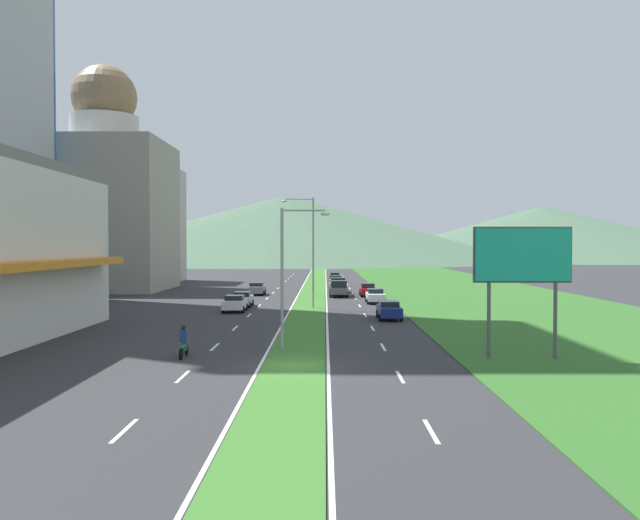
# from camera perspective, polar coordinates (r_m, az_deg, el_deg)

# --- Properties ---
(ground_plane) EXTENTS (600.00, 600.00, 0.00)m
(ground_plane) POSITION_cam_1_polar(r_m,az_deg,el_deg) (33.07, -2.33, -9.44)
(ground_plane) COLOR #2D2D30
(grass_median) EXTENTS (3.20, 240.00, 0.06)m
(grass_median) POSITION_cam_1_polar(r_m,az_deg,el_deg) (92.67, -0.53, -2.46)
(grass_median) COLOR #387028
(grass_median) RESTS_ON ground_plane
(grass_verge_right) EXTENTS (24.00, 240.00, 0.06)m
(grass_verge_right) POSITION_cam_1_polar(r_m,az_deg,el_deg) (94.59, 12.05, -2.41)
(grass_verge_right) COLOR #2D6023
(grass_verge_right) RESTS_ON ground_plane
(lane_dash_left_1) EXTENTS (0.16, 2.80, 0.01)m
(lane_dash_left_1) POSITION_cam_1_polar(r_m,az_deg,el_deg) (23.11, -16.91, -14.23)
(lane_dash_left_1) COLOR silver
(lane_dash_left_1) RESTS_ON ground_plane
(lane_dash_left_2) EXTENTS (0.16, 2.80, 0.01)m
(lane_dash_left_2) POSITION_cam_1_polar(r_m,az_deg,el_deg) (31.38, -12.04, -10.05)
(lane_dash_left_2) COLOR silver
(lane_dash_left_2) RESTS_ON ground_plane
(lane_dash_left_3) EXTENTS (0.16, 2.80, 0.01)m
(lane_dash_left_3) POSITION_cam_1_polar(r_m,az_deg,el_deg) (39.87, -9.29, -7.59)
(lane_dash_left_3) COLOR silver
(lane_dash_left_3) RESTS_ON ground_plane
(lane_dash_left_4) EXTENTS (0.16, 2.80, 0.01)m
(lane_dash_left_4) POSITION_cam_1_polar(r_m,az_deg,el_deg) (48.47, -7.52, -5.99)
(lane_dash_left_4) COLOR silver
(lane_dash_left_4) RESTS_ON ground_plane
(lane_dash_left_5) EXTENTS (0.16, 2.80, 0.01)m
(lane_dash_left_5) POSITION_cam_1_polar(r_m,az_deg,el_deg) (57.12, -6.30, -4.87)
(lane_dash_left_5) COLOR silver
(lane_dash_left_5) RESTS_ON ground_plane
(lane_dash_left_6) EXTENTS (0.16, 2.80, 0.01)m
(lane_dash_left_6) POSITION_cam_1_polar(r_m,az_deg,el_deg) (65.82, -5.40, -4.05)
(lane_dash_left_6) COLOR silver
(lane_dash_left_6) RESTS_ON ground_plane
(lane_dash_left_7) EXTENTS (0.16, 2.80, 0.01)m
(lane_dash_left_7) POSITION_cam_1_polar(r_m,az_deg,el_deg) (74.53, -4.71, -3.41)
(lane_dash_left_7) COLOR silver
(lane_dash_left_7) RESTS_ON ground_plane
(lane_dash_left_8) EXTENTS (0.16, 2.80, 0.01)m
(lane_dash_left_8) POSITION_cam_1_polar(r_m,az_deg,el_deg) (83.26, -4.16, -2.91)
(lane_dash_left_8) COLOR silver
(lane_dash_left_8) RESTS_ON ground_plane
(lane_dash_left_9) EXTENTS (0.16, 2.80, 0.01)m
(lane_dash_left_9) POSITION_cam_1_polar(r_m,az_deg,el_deg) (92.00, -3.72, -2.51)
(lane_dash_left_9) COLOR silver
(lane_dash_left_9) RESTS_ON ground_plane
(lane_dash_left_10) EXTENTS (0.16, 2.80, 0.01)m
(lane_dash_left_10) POSITION_cam_1_polar(r_m,az_deg,el_deg) (100.75, -3.36, -2.17)
(lane_dash_left_10) COLOR silver
(lane_dash_left_10) RESTS_ON ground_plane
(lane_dash_left_11) EXTENTS (0.16, 2.80, 0.01)m
(lane_dash_left_11) POSITION_cam_1_polar(r_m,az_deg,el_deg) (109.51, -3.06, -1.89)
(lane_dash_left_11) COLOR silver
(lane_dash_left_11) RESTS_ON ground_plane
(lane_dash_left_12) EXTENTS (0.16, 2.80, 0.01)m
(lane_dash_left_12) POSITION_cam_1_polar(r_m,az_deg,el_deg) (118.27, -2.80, -1.65)
(lane_dash_left_12) COLOR silver
(lane_dash_left_12) RESTS_ON ground_plane
(lane_dash_left_13) EXTENTS (0.16, 2.80, 0.01)m
(lane_dash_left_13) POSITION_cam_1_polar(r_m,az_deg,el_deg) (127.03, -2.57, -1.44)
(lane_dash_left_13) COLOR silver
(lane_dash_left_13) RESTS_ON ground_plane
(lane_dash_left_14) EXTENTS (0.16, 2.80, 0.01)m
(lane_dash_left_14) POSITION_cam_1_polar(r_m,az_deg,el_deg) (135.80, -2.38, -1.26)
(lane_dash_left_14) COLOR silver
(lane_dash_left_14) RESTS_ON ground_plane
(lane_dash_right_1) EXTENTS (0.16, 2.80, 0.01)m
(lane_dash_right_1) POSITION_cam_1_polar(r_m,az_deg,el_deg) (22.40, 9.80, -14.70)
(lane_dash_right_1) COLOR silver
(lane_dash_right_1) RESTS_ON ground_plane
(lane_dash_right_2) EXTENTS (0.16, 2.80, 0.01)m
(lane_dash_right_2) POSITION_cam_1_polar(r_m,az_deg,el_deg) (30.86, 7.10, -10.22)
(lane_dash_right_2) COLOR silver
(lane_dash_right_2) RESTS_ON ground_plane
(lane_dash_right_3) EXTENTS (0.16, 2.80, 0.01)m
(lane_dash_right_3) POSITION_cam_1_polar(r_m,az_deg,el_deg) (39.46, 5.61, -7.67)
(lane_dash_right_3) COLOR silver
(lane_dash_right_3) RESTS_ON ground_plane
(lane_dash_right_4) EXTENTS (0.16, 2.80, 0.01)m
(lane_dash_right_4) POSITION_cam_1_polar(r_m,az_deg,el_deg) (48.13, 4.66, -6.04)
(lane_dash_right_4) COLOR silver
(lane_dash_right_4) RESTS_ON ground_plane
(lane_dash_right_5) EXTENTS (0.16, 2.80, 0.01)m
(lane_dash_right_5) POSITION_cam_1_polar(r_m,az_deg,el_deg) (56.84, 4.01, -4.90)
(lane_dash_right_5) COLOR silver
(lane_dash_right_5) RESTS_ON ground_plane
(lane_dash_right_6) EXTENTS (0.16, 2.80, 0.01)m
(lane_dash_right_6) POSITION_cam_1_polar(r_m,az_deg,el_deg) (65.57, 3.53, -4.06)
(lane_dash_right_6) COLOR silver
(lane_dash_right_6) RESTS_ON ground_plane
(lane_dash_right_7) EXTENTS (0.16, 2.80, 0.01)m
(lane_dash_right_7) POSITION_cam_1_polar(r_m,az_deg,el_deg) (74.31, 3.16, -3.42)
(lane_dash_right_7) COLOR silver
(lane_dash_right_7) RESTS_ON ground_plane
(lane_dash_right_8) EXTENTS (0.16, 2.80, 0.01)m
(lane_dash_right_8) POSITION_cam_1_polar(r_m,az_deg,el_deg) (83.07, 2.88, -2.92)
(lane_dash_right_8) COLOR silver
(lane_dash_right_8) RESTS_ON ground_plane
(lane_dash_right_9) EXTENTS (0.16, 2.80, 0.01)m
(lane_dash_right_9) POSITION_cam_1_polar(r_m,az_deg,el_deg) (91.83, 2.64, -2.51)
(lane_dash_right_9) COLOR silver
(lane_dash_right_9) RESTS_ON ground_plane
(lane_dash_right_10) EXTENTS (0.16, 2.80, 0.01)m
(lane_dash_right_10) POSITION_cam_1_polar(r_m,az_deg,el_deg) (100.59, 2.45, -2.18)
(lane_dash_right_10) COLOR silver
(lane_dash_right_10) RESTS_ON ground_plane
(lane_dash_right_11) EXTENTS (0.16, 2.80, 0.01)m
(lane_dash_right_11) POSITION_cam_1_polar(r_m,az_deg,el_deg) (109.36, 2.29, -1.89)
(lane_dash_right_11) COLOR silver
(lane_dash_right_11) RESTS_ON ground_plane
(lane_dash_right_12) EXTENTS (0.16, 2.80, 0.01)m
(lane_dash_right_12) POSITION_cam_1_polar(r_m,az_deg,el_deg) (118.13, 2.15, -1.65)
(lane_dash_right_12) COLOR silver
(lane_dash_right_12) RESTS_ON ground_plane
(lane_dash_right_13) EXTENTS (0.16, 2.80, 0.01)m
(lane_dash_right_13) POSITION_cam_1_polar(r_m,az_deg,el_deg) (126.91, 2.03, -1.44)
(lane_dash_right_13) COLOR silver
(lane_dash_right_13) RESTS_ON ground_plane
(lane_dash_right_14) EXTENTS (0.16, 2.80, 0.01)m
(lane_dash_right_14) POSITION_cam_1_polar(r_m,az_deg,el_deg) (135.68, 1.93, -1.26)
(lane_dash_right_14) COLOR silver
(lane_dash_right_14) RESTS_ON ground_plane
(edge_line_median_left) EXTENTS (0.16, 240.00, 0.01)m
(edge_line_median_left) POSITION_cam_1_polar(r_m,az_deg,el_deg) (92.71, -1.62, -2.47)
(edge_line_median_left) COLOR silver
(edge_line_median_left) RESTS_ON ground_plane
(edge_line_median_right) EXTENTS (0.16, 240.00, 0.01)m
(edge_line_median_right) POSITION_cam_1_polar(r_m,az_deg,el_deg) (92.65, 0.55, -2.48)
(edge_line_median_right) COLOR silver
(edge_line_median_right) RESTS_ON ground_plane
(domed_building) EXTENTS (16.82, 16.82, 30.79)m
(domed_building) POSITION_cam_1_polar(r_m,az_deg,el_deg) (93.66, -18.46, 5.02)
(domed_building) COLOR #9E9384
(domed_building) RESTS_ON ground_plane
(midrise_colored) EXTENTS (12.00, 12.00, 18.92)m
(midrise_colored) POSITION_cam_1_polar(r_m,az_deg,el_deg) (111.75, -15.39, 2.98)
(midrise_colored) COLOR #B7B2A8
(midrise_colored) RESTS_ON ground_plane
(hill_far_left) EXTENTS (172.55, 172.55, 31.92)m
(hill_far_left) POSITION_cam_1_polar(r_m,az_deg,el_deg) (293.72, -23.19, 3.15)
(hill_far_left) COLOR #47664C
(hill_far_left) RESTS_ON ground_plane
(hill_far_center) EXTENTS (188.57, 188.57, 25.87)m
(hill_far_center) POSITION_cam_1_polar(r_m,az_deg,el_deg) (258.21, -3.10, 2.85)
(hill_far_center) COLOR #47664C
(hill_far_center) RESTS_ON ground_plane
(hill_far_right) EXTENTS (171.45, 171.45, 23.05)m
(hill_far_right) POSITION_cam_1_polar(r_m,az_deg,el_deg) (299.51, 19.03, 2.30)
(hill_far_right) COLOR #47664C
(hill_far_right) RESTS_ON ground_plane
(street_lamp_near) EXTENTS (2.91, 0.33, 8.37)m
(street_lamp_near) POSITION_cam_1_polar(r_m,az_deg,el_deg) (37.91, -2.86, -0.66)
(street_lamp_near) COLOR #99999E
(street_lamp_near) RESTS_ON ground_plane
(street_lamp_mid) EXTENTS (3.16, 0.38, 10.76)m
(street_lamp_mid) POSITION_cam_1_polar(r_m,az_deg,el_deg) (62.28, -0.90, 1.29)
(street_lamp_mid) COLOR #99999E
(street_lamp_mid) RESTS_ON ground_plane
(billboard_roadside) EXTENTS (5.32, 0.28, 7.17)m
(billboard_roadside) POSITION_cam_1_polar(r_m,az_deg,el_deg) (36.31, 17.49, -0.03)
(billboard_roadside) COLOR #4C4C51
(billboard_roadside) RESTS_ON ground_plane
(car_0) EXTENTS (1.93, 4.50, 1.51)m
(car_0) POSITION_cam_1_polar(r_m,az_deg,el_deg) (53.99, 6.14, -4.40)
(car_0) COLOR navy
(car_0) RESTS_ON ground_plane
(car_1) EXTENTS (1.96, 4.07, 1.51)m
(car_1) POSITION_cam_1_polar(r_m,az_deg,el_deg) (64.97, -6.89, -3.44)
(car_1) COLOR #B2B2B7
(car_1) RESTS_ON ground_plane
(car_2) EXTENTS (1.94, 4.76, 1.37)m
(car_2) POSITION_cam_1_polar(r_m,az_deg,el_deg) (101.21, 1.46, -1.75)
(car_2) COLOR #C6842D
(car_2) RESTS_ON ground_plane
(car_3) EXTENTS (1.88, 4.35, 1.45)m
(car_3) POSITION_cam_1_polar(r_m,az_deg,el_deg) (109.96, 1.32, -1.48)
(car_3) COLOR maroon
(car_3) RESTS_ON ground_plane
(car_4) EXTENTS (2.02, 4.13, 1.54)m
(car_4) POSITION_cam_1_polar(r_m,az_deg,el_deg) (60.23, -7.53, -3.80)
(car_4) COLOR silver
(car_4) RESTS_ON ground_plane
(car_5) EXTENTS (1.92, 4.78, 1.56)m
(car_5) POSITION_cam_1_polar(r_m,az_deg,el_deg) (77.78, 4.25, -2.64)
(car_5) COLOR maroon
(car_5) RESTS_ON ground_plane
(car_6) EXTENTS (1.99, 4.13, 1.53)m
(car_6) POSITION_cam_1_polar(r_m,az_deg,el_deg) (79.98, -5.62, -2.53)
(car_6) COLOR slate
(car_6) RESTS_ON ground_plane
(car_7) EXTENTS (1.97, 4.54, 1.52)m
(car_7) POSITION_cam_1_polar(r_m,az_deg,el_deg) (68.75, 4.91, -3.17)
(car_7) COLOR silver
(car_7) RESTS_ON ground_plane
(pickup_truck_0) EXTENTS (2.18, 5.40, 2.00)m
(pickup_truck_0) POSITION_cam_1_polar(r_m,az_deg,el_deg) (77.00, 1.66, -2.53)
(pickup_truck_0) COLOR #515459
(pickup_truck_0) RESTS_ON ground_plane
(pickup_truck_1) EXTENTS (2.18, 5.40, 2.00)m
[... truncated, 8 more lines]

